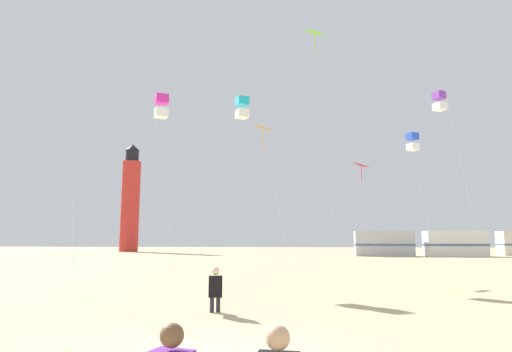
{
  "coord_description": "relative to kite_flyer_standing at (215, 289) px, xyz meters",
  "views": [
    {
      "loc": [
        1.49,
        -6.48,
        1.84
      ],
      "look_at": [
        -0.19,
        8.8,
        4.09
      ],
      "focal_mm": 30.49,
      "sensor_mm": 36.0,
      "label": 1
    }
  ],
  "objects": [
    {
      "name": "lighthouse_distant",
      "position": [
        -24.57,
        53.82,
        7.22
      ],
      "size": [
        2.8,
        2.8,
        16.8
      ],
      "color": "red",
      "rests_on": "ground"
    },
    {
      "name": "rv_van_white",
      "position": [
        18.81,
        39.68,
        0.78
      ],
      "size": [
        6.52,
        2.58,
        2.8
      ],
      "rotation": [
        0.0,
        0.0,
        0.04
      ],
      "color": "white",
      "rests_on": "ground"
    },
    {
      "name": "kite_flyer_standing",
      "position": [
        0.0,
        0.0,
        0.0
      ],
      "size": [
        0.41,
        0.55,
        1.16
      ],
      "rotation": [
        0.0,
        0.0,
        3.35
      ],
      "color": "black",
      "rests_on": "ground"
    },
    {
      "name": "kite_diamond_orange",
      "position": [
        -0.03,
        13.47,
        7.38
      ],
      "size": [
        2.22,
        2.22,
        8.52
      ],
      "color": "silver",
      "rests_on": "ground"
    },
    {
      "name": "kite_box_cyan",
      "position": [
        -0.94,
        11.08,
        8.16
      ],
      "size": [
        2.75,
        1.79,
        9.36
      ],
      "color": "silver",
      "rests_on": "ground"
    },
    {
      "name": "kite_box_blue",
      "position": [
        9.31,
        17.41,
        7.47
      ],
      "size": [
        1.67,
        1.49,
        8.67
      ],
      "color": "silver",
      "rests_on": "ground"
    },
    {
      "name": "rv_van_silver",
      "position": [
        11.15,
        39.93,
        0.78
      ],
      "size": [
        6.48,
        2.46,
        2.8
      ],
      "rotation": [
        0.0,
        0.0,
        -0.02
      ],
      "color": "#B7BABF",
      "rests_on": "ground"
    },
    {
      "name": "kite_box_violet",
      "position": [
        10.46,
        15.25,
        9.45
      ],
      "size": [
        2.25,
        2.25,
        10.66
      ],
      "color": "silver",
      "rests_on": "ground"
    },
    {
      "name": "kite_box_magenta",
      "position": [
        -4.66,
        9.02,
        7.72
      ],
      "size": [
        1.45,
        1.45,
        8.92
      ],
      "color": "silver",
      "rests_on": "ground"
    },
    {
      "name": "kite_diamond_scarlet",
      "position": [
        6.41,
        20.69,
        6.32
      ],
      "size": [
        3.48,
        2.92,
        7.41
      ],
      "color": "silver",
      "rests_on": "ground"
    },
    {
      "name": "kite_diamond_lime",
      "position": [
        2.95,
        10.71,
        11.43
      ],
      "size": [
        3.44,
        2.72,
        12.91
      ],
      "color": "silver",
      "rests_on": "ground"
    }
  ]
}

